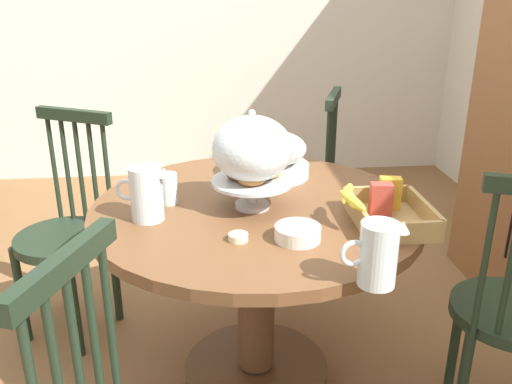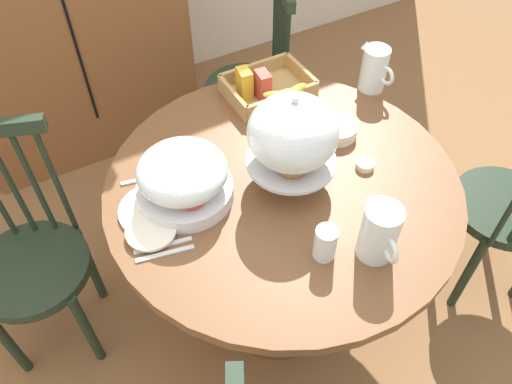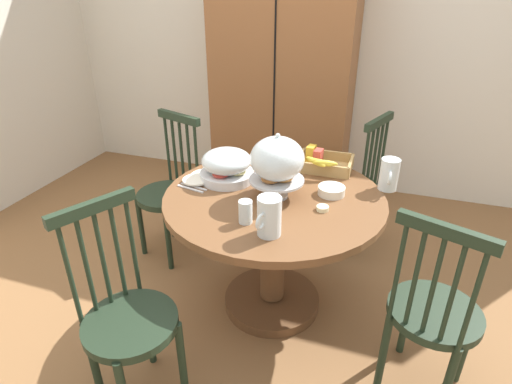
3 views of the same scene
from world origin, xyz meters
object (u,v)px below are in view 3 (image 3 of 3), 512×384
Objects in this scene: dining_table at (273,231)px; china_plate_large at (209,177)px; windsor_chair_near_window at (432,315)px; china_plate_small at (196,180)px; windsor_chair_facing_door at (170,194)px; milk_pitcher at (269,218)px; drinking_glass at (245,212)px; cereal_bowl at (331,191)px; orange_juice_pitcher at (389,176)px; pastry_stand_with_dome at (277,161)px; windsor_chair_far_side at (128,320)px; butter_dish at (323,208)px; fruit_platter_covered at (227,166)px; wooden_armoire at (284,83)px; windsor_chair_by_cabinet at (351,187)px; cereal_basket at (322,163)px.

china_plate_large reaches higher than dining_table.
windsor_chair_near_window is 1.34m from china_plate_small.
windsor_chair_facing_door reaches higher than china_plate_small.
milk_pitcher is 0.15m from drinking_glass.
dining_table is at bearing -160.58° from cereal_bowl.
cereal_bowl is at bearing 7.31° from china_plate_small.
milk_pitcher reaches higher than orange_juice_pitcher.
pastry_stand_with_dome is 2.46× the size of cereal_bowl.
windsor_chair_facing_door is 1.19m from milk_pitcher.
windsor_chair_far_side is at bearing -160.29° from windsor_chair_near_window.
butter_dish is at bearing 45.25° from windsor_chair_far_side.
butter_dish is (0.57, -0.17, -0.07)m from fruit_platter_covered.
fruit_platter_covered reaches higher than drinking_glass.
dining_table is 1.18× the size of windsor_chair_near_window.
wooden_armoire is at bearing 92.06° from fruit_platter_covered.
windsor_chair_near_window is at bearing -67.09° from windsor_chair_by_cabinet.
orange_juice_pitcher is (0.90, -1.21, -0.17)m from wooden_armoire.
windsor_chair_near_window reaches higher than fruit_platter_covered.
windsor_chair_by_cabinet is 4.43× the size of china_plate_large.
windsor_chair_facing_door is at bearing 142.84° from milk_pitcher.
cereal_basket is at bearing -63.81° from wooden_armoire.
windsor_chair_by_cabinet is 1.26m from milk_pitcher.
windsor_chair_facing_door is (-1.63, 0.65, 0.00)m from windsor_chair_near_window.
windsor_chair_near_window is at bearing 19.71° from windsor_chair_far_side.
cereal_bowl is (-0.27, -0.16, -0.06)m from orange_juice_pitcher.
windsor_chair_by_cabinet is 1.00× the size of windsor_chair_facing_door.
windsor_chair_by_cabinet is 1.23m from drinking_glass.
windsor_chair_by_cabinet is at bearing 64.76° from windsor_chair_far_side.
milk_pitcher reaches higher than dining_table.
china_plate_small is at bearing 92.34° from windsor_chair_far_side.
windsor_chair_by_cabinet is 16.25× the size of butter_dish.
windsor_chair_far_side reaches higher than cereal_bowl.
butter_dish is at bearing -78.92° from cereal_basket.
windsor_chair_facing_door is at bearing -112.13° from wooden_armoire.
drinking_glass is (-0.05, -0.30, 0.28)m from dining_table.
wooden_armoire is 1.52m from orange_juice_pitcher.
milk_pitcher is (0.07, -0.35, -0.12)m from pastry_stand_with_dome.
orange_juice_pitcher is at bearing -2.54° from windsor_chair_facing_door.
fruit_platter_covered is at bearing -179.24° from cereal_bowl.
windsor_chair_near_window is 5.18× the size of milk_pitcher.
windsor_chair_far_side is 1.35m from cereal_basket.
wooden_armoire is 1.35m from windsor_chair_facing_door.
pastry_stand_with_dome reaches higher than windsor_chair_facing_door.
cereal_bowl is (1.10, -0.22, 0.31)m from windsor_chair_facing_door.
windsor_chair_facing_door reaches higher than fruit_platter_covered.
cereal_bowl is (0.73, 0.09, 0.01)m from china_plate_small.
windsor_chair_by_cabinet is at bearing 78.15° from milk_pitcher.
cereal_basket is (0.16, 0.42, -0.16)m from pastry_stand_with_dome.
drinking_glass is at bearing -57.45° from fruit_platter_covered.
fruit_platter_covered is 0.87m from orange_juice_pitcher.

